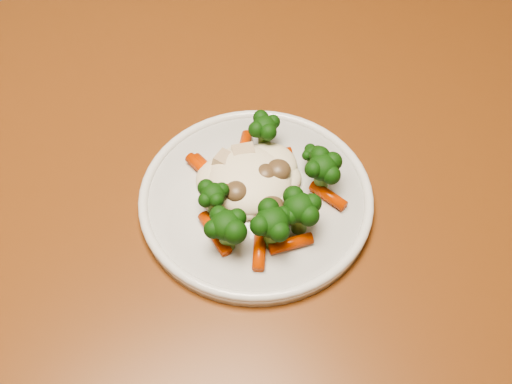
# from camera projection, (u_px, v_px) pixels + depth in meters

# --- Properties ---
(dining_table) EXTENTS (1.31, 0.98, 0.75)m
(dining_table) POSITION_uv_depth(u_px,v_px,m) (135.00, 256.00, 0.74)
(dining_table) COLOR brown
(dining_table) RESTS_ON ground
(plate) EXTENTS (0.24, 0.24, 0.01)m
(plate) POSITION_uv_depth(u_px,v_px,m) (256.00, 200.00, 0.66)
(plate) COLOR silver
(plate) RESTS_ON dining_table
(meal) EXTENTS (0.16, 0.16, 0.05)m
(meal) POSITION_uv_depth(u_px,v_px,m) (263.00, 190.00, 0.64)
(meal) COLOR #F9EAC7
(meal) RESTS_ON plate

